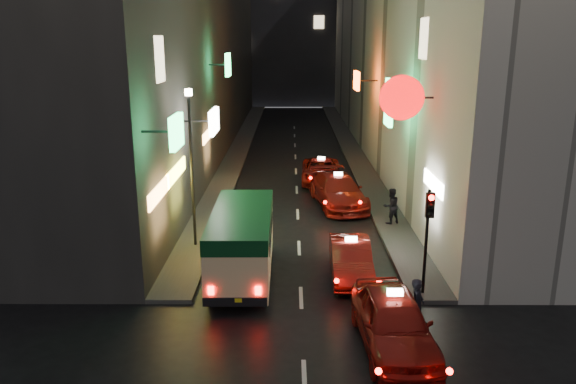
{
  "coord_description": "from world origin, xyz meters",
  "views": [
    {
      "loc": [
        -0.35,
        -8.32,
        8.24
      ],
      "look_at": [
        -0.45,
        13.0,
        2.36
      ],
      "focal_mm": 35.0,
      "sensor_mm": 36.0,
      "label": 1
    }
  ],
  "objects_px": {
    "minibus": "(242,237)",
    "pedestrian_crossing": "(417,302)",
    "taxi_near": "(394,317)",
    "traffic_light": "(429,220)",
    "lamp_post": "(191,158)"
  },
  "relations": [
    {
      "from": "traffic_light",
      "to": "lamp_post",
      "type": "bearing_deg",
      "value": 151.09
    },
    {
      "from": "taxi_near",
      "to": "lamp_post",
      "type": "relative_size",
      "value": 0.94
    },
    {
      "from": "pedestrian_crossing",
      "to": "lamp_post",
      "type": "xyz_separation_m",
      "value": [
        -7.5,
        6.61,
        2.81
      ]
    },
    {
      "from": "minibus",
      "to": "taxi_near",
      "type": "bearing_deg",
      "value": -45.56
    },
    {
      "from": "pedestrian_crossing",
      "to": "lamp_post",
      "type": "height_order",
      "value": "lamp_post"
    },
    {
      "from": "minibus",
      "to": "lamp_post",
      "type": "distance_m",
      "value": 4.25
    },
    {
      "from": "minibus",
      "to": "pedestrian_crossing",
      "type": "relative_size",
      "value": 3.16
    },
    {
      "from": "minibus",
      "to": "taxi_near",
      "type": "height_order",
      "value": "minibus"
    },
    {
      "from": "pedestrian_crossing",
      "to": "traffic_light",
      "type": "distance_m",
      "value": 2.82
    },
    {
      "from": "minibus",
      "to": "taxi_near",
      "type": "distance_m",
      "value": 6.45
    },
    {
      "from": "minibus",
      "to": "pedestrian_crossing",
      "type": "height_order",
      "value": "minibus"
    },
    {
      "from": "pedestrian_crossing",
      "to": "taxi_near",
      "type": "bearing_deg",
      "value": 158.37
    },
    {
      "from": "minibus",
      "to": "pedestrian_crossing",
      "type": "distance_m",
      "value": 6.5
    },
    {
      "from": "pedestrian_crossing",
      "to": "traffic_light",
      "type": "bearing_deg",
      "value": 2.04
    },
    {
      "from": "pedestrian_crossing",
      "to": "lamp_post",
      "type": "bearing_deg",
      "value": 69.24
    }
  ]
}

